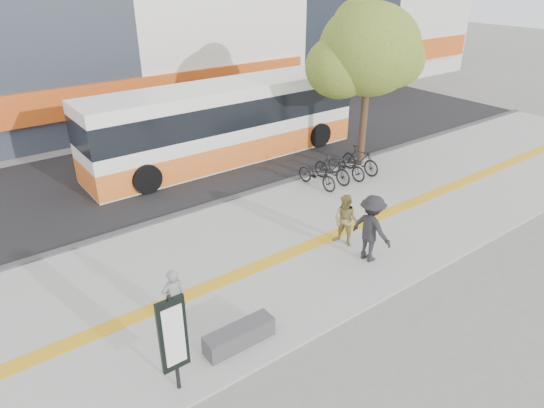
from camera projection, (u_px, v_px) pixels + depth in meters
ground at (297, 279)px, 12.70m from camera, size 120.00×120.00×0.00m
sidewalk at (264, 253)px, 13.76m from camera, size 40.00×7.00×0.08m
tactile_strip at (274, 259)px, 13.38m from camera, size 40.00×0.45×0.01m
street at (154, 172)px, 19.14m from camera, size 40.00×8.00×0.06m
curb at (203, 208)px, 16.26m from camera, size 40.00×0.25×0.14m
bench at (239, 336)px, 10.31m from camera, size 1.60×0.45×0.45m
signboard at (173, 336)px, 8.77m from camera, size 0.55×0.10×2.20m
street_tree at (367, 52)px, 17.98m from camera, size 4.40×3.80×6.31m
bus at (226, 125)px, 19.79m from camera, size 11.76×2.79×3.13m
bicycle_row at (339, 167)px, 18.14m from camera, size 2.97×1.87×1.06m
seated_woman at (174, 298)px, 10.66m from camera, size 0.57×0.41×1.47m
pedestrian_tan at (346, 221)px, 13.79m from camera, size 0.80×0.91×1.56m
pedestrian_dark at (371, 228)px, 13.01m from camera, size 0.82×1.30×1.92m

